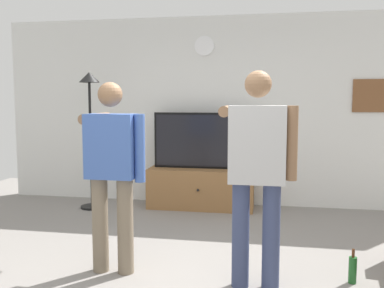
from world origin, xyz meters
TOP-DOWN VIEW (x-y plane):
  - back_wall at (0.00, 2.95)m, footprint 6.40×0.10m
  - tv_stand at (-0.18, 2.60)m, footprint 1.47×0.52m
  - television at (-0.18, 2.65)m, footprint 1.35×0.07m
  - wall_clock at (-0.18, 2.89)m, footprint 0.28×0.03m
  - framed_picture at (2.19, 2.90)m, footprint 0.68×0.04m
  - floor_lamp at (-1.69, 2.32)m, footprint 0.32×0.32m
  - person_standing_nearer_lamp at (-0.59, 0.26)m, footprint 0.60×0.78m
  - person_standing_nearer_couch at (0.66, 0.17)m, footprint 0.62×0.78m
  - beverage_bottle at (1.45, 0.38)m, footprint 0.07×0.07m

SIDE VIEW (x-z plane):
  - beverage_bottle at x=1.45m, z-range -0.03..0.26m
  - tv_stand at x=-0.18m, z-range 0.00..0.56m
  - person_standing_nearer_lamp at x=-0.59m, z-range 0.11..1.78m
  - television at x=-0.18m, z-range 0.56..1.34m
  - person_standing_nearer_couch at x=0.66m, z-range 0.12..1.87m
  - back_wall at x=0.00m, z-range 0.00..2.70m
  - floor_lamp at x=-1.69m, z-range 0.41..2.30m
  - framed_picture at x=2.19m, z-range 1.35..1.79m
  - wall_clock at x=-0.18m, z-range 2.14..2.42m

